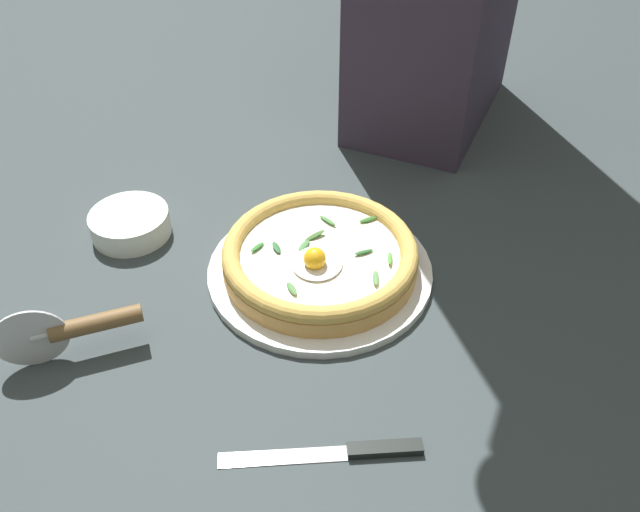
# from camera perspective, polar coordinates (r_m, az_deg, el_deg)

# --- Properties ---
(ground_plane) EXTENTS (2.40, 2.40, 0.03)m
(ground_plane) POSITION_cam_1_polar(r_m,az_deg,el_deg) (0.91, -1.36, -1.83)
(ground_plane) COLOR #333C3E
(ground_plane) RESTS_ON ground
(pizza_plate) EXTENTS (0.31, 0.31, 0.01)m
(pizza_plate) POSITION_cam_1_polar(r_m,az_deg,el_deg) (0.88, 0.00, -1.27)
(pizza_plate) COLOR white
(pizza_plate) RESTS_ON ground
(pizza) EXTENTS (0.26, 0.26, 0.06)m
(pizza) POSITION_cam_1_polar(r_m,az_deg,el_deg) (0.87, -0.00, 0.03)
(pizza) COLOR #E3A857
(pizza) RESTS_ON pizza_plate
(side_bowl) EXTENTS (0.11, 0.11, 0.04)m
(side_bowl) POSITION_cam_1_polar(r_m,az_deg,el_deg) (0.98, -16.41, 2.76)
(side_bowl) COLOR white
(side_bowl) RESTS_ON ground
(pizza_cutter) EXTENTS (0.09, 0.15, 0.08)m
(pizza_cutter) POSITION_cam_1_polar(r_m,az_deg,el_deg) (0.81, -20.70, -5.94)
(pizza_cutter) COLOR silver
(pizza_cutter) RESTS_ON ground
(table_knife) EXTENTS (0.07, 0.21, 0.01)m
(table_knife) POSITION_cam_1_polar(r_m,az_deg,el_deg) (0.70, 2.86, -16.84)
(table_knife) COLOR silver
(table_knife) RESTS_ON ground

